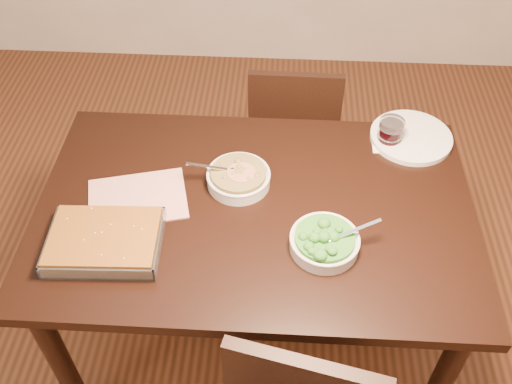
{
  "coord_description": "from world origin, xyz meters",
  "views": [
    {
      "loc": [
        0.07,
        -1.22,
        2.1
      ],
      "look_at": [
        0.0,
        0.02,
        0.8
      ],
      "focal_mm": 40.0,
      "sensor_mm": 36.0,
      "label": 1
    }
  ],
  "objects_px": {
    "wine_tumbler": "(391,131)",
    "chair_far": "(293,129)",
    "dinner_plate": "(411,137)",
    "stew_bowl": "(239,177)",
    "table": "(255,226)",
    "broccoli_bowl": "(325,241)",
    "baking_dish": "(105,241)"
  },
  "relations": [
    {
      "from": "broccoli_bowl",
      "to": "wine_tumbler",
      "type": "distance_m",
      "value": 0.54
    },
    {
      "from": "baking_dish",
      "to": "wine_tumbler",
      "type": "bearing_deg",
      "value": 28.3
    },
    {
      "from": "baking_dish",
      "to": "wine_tumbler",
      "type": "distance_m",
      "value": 1.04
    },
    {
      "from": "stew_bowl",
      "to": "baking_dish",
      "type": "relative_size",
      "value": 0.69
    },
    {
      "from": "broccoli_bowl",
      "to": "chair_far",
      "type": "distance_m",
      "value": 0.96
    },
    {
      "from": "stew_bowl",
      "to": "chair_far",
      "type": "distance_m",
      "value": 0.75
    },
    {
      "from": "baking_dish",
      "to": "chair_far",
      "type": "xyz_separation_m",
      "value": [
        0.56,
        0.94,
        -0.32
      ]
    },
    {
      "from": "baking_dish",
      "to": "dinner_plate",
      "type": "height_order",
      "value": "baking_dish"
    },
    {
      "from": "stew_bowl",
      "to": "dinner_plate",
      "type": "height_order",
      "value": "stew_bowl"
    },
    {
      "from": "table",
      "to": "dinner_plate",
      "type": "relative_size",
      "value": 4.83
    },
    {
      "from": "broccoli_bowl",
      "to": "wine_tumbler",
      "type": "relative_size",
      "value": 2.4
    },
    {
      "from": "dinner_plate",
      "to": "chair_far",
      "type": "bearing_deg",
      "value": 136.79
    },
    {
      "from": "wine_tumbler",
      "to": "chair_far",
      "type": "height_order",
      "value": "wine_tumbler"
    },
    {
      "from": "table",
      "to": "stew_bowl",
      "type": "height_order",
      "value": "stew_bowl"
    },
    {
      "from": "wine_tumbler",
      "to": "dinner_plate",
      "type": "distance_m",
      "value": 0.1
    },
    {
      "from": "broccoli_bowl",
      "to": "chair_far",
      "type": "relative_size",
      "value": 0.29
    },
    {
      "from": "table",
      "to": "stew_bowl",
      "type": "bearing_deg",
      "value": 120.23
    },
    {
      "from": "table",
      "to": "wine_tumbler",
      "type": "relative_size",
      "value": 14.37
    },
    {
      "from": "baking_dish",
      "to": "table",
      "type": "bearing_deg",
      "value": 21.41
    },
    {
      "from": "baking_dish",
      "to": "broccoli_bowl",
      "type": "bearing_deg",
      "value": 1.04
    },
    {
      "from": "dinner_plate",
      "to": "chair_far",
      "type": "relative_size",
      "value": 0.36
    },
    {
      "from": "table",
      "to": "dinner_plate",
      "type": "height_order",
      "value": "dinner_plate"
    },
    {
      "from": "broccoli_bowl",
      "to": "dinner_plate",
      "type": "relative_size",
      "value": 0.81
    },
    {
      "from": "stew_bowl",
      "to": "wine_tumbler",
      "type": "bearing_deg",
      "value": 24.26
    },
    {
      "from": "table",
      "to": "wine_tumbler",
      "type": "xyz_separation_m",
      "value": [
        0.46,
        0.33,
        0.15
      ]
    },
    {
      "from": "dinner_plate",
      "to": "stew_bowl",
      "type": "bearing_deg",
      "value": -156.72
    },
    {
      "from": "table",
      "to": "stew_bowl",
      "type": "xyz_separation_m",
      "value": [
        -0.06,
        0.1,
        0.12
      ]
    },
    {
      "from": "dinner_plate",
      "to": "broccoli_bowl",
      "type": "bearing_deg",
      "value": -122.26
    },
    {
      "from": "wine_tumbler",
      "to": "chair_far",
      "type": "distance_m",
      "value": 0.63
    },
    {
      "from": "dinner_plate",
      "to": "wine_tumbler",
      "type": "bearing_deg",
      "value": -163.17
    },
    {
      "from": "stew_bowl",
      "to": "wine_tumbler",
      "type": "xyz_separation_m",
      "value": [
        0.52,
        0.23,
        0.02
      ]
    },
    {
      "from": "broccoli_bowl",
      "to": "baking_dish",
      "type": "bearing_deg",
      "value": -176.81
    }
  ]
}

